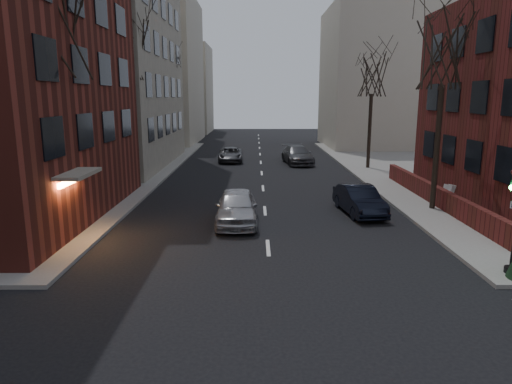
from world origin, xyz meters
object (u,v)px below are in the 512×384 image
Objects in this scene: tree_left_c at (169,74)px; car_lane_silver at (237,207)px; tree_left_b at (129,50)px; car_lane_gray at (297,155)px; streetlamp_near at (126,125)px; tree_right_a at (445,52)px; sandwich_board at (450,193)px; tree_right_b at (372,75)px; parked_sedan at (359,200)px; car_lane_far at (231,155)px; streetlamp_far at (180,113)px; tree_left_a at (49,31)px.

tree_left_c is 2.06× the size of car_lane_silver.
tree_left_b is 2.28× the size of car_lane_silver.
tree_left_c is at bearing 105.85° from car_lane_silver.
tree_left_c is 1.78× the size of car_lane_gray.
streetlamp_near is 1.15× the size of car_lane_gray.
tree_right_a reaches higher than streetlamp_near.
tree_right_a is 9.95× the size of sandwich_board.
parked_sedan is (-4.00, -14.65, -6.86)m from tree_right_b.
car_lane_silver is at bearing -73.12° from tree_left_c.
car_lane_far is at bearing -30.15° from tree_left_c.
streetlamp_far reaches higher than sandwich_board.
tree_left_a reaches higher than tree_right_b.
tree_left_a is 16.00m from parked_sedan.
tree_right_a is at bearing -90.00° from tree_right_b.
car_lane_gray is at bearing 150.54° from tree_right_b.
tree_left_a reaches higher than car_lane_silver.
car_lane_silver is at bearing 176.02° from sandwich_board.
car_lane_gray reaches higher than sandwich_board.
streetlamp_near is at bearing 153.22° from parked_sedan.
tree_left_a is 10.78m from car_lane_silver.
streetlamp_far is (-17.00, 24.00, -3.79)m from tree_right_a.
streetlamp_far is (0.60, 2.00, -3.79)m from tree_left_c.
tree_left_a is 1.06× the size of tree_right_a.
tree_right_b is (17.60, -8.00, -0.44)m from tree_left_c.
sandwich_board is (19.10, -6.57, -8.27)m from tree_left_b.
tree_right_b reaches higher than car_lane_silver.
tree_left_a is 26.00m from tree_left_c.
tree_left_c reaches higher than parked_sedan.
tree_right_a is at bearing -24.44° from tree_left_b.
tree_left_b reaches higher than car_lane_gray.
tree_left_b is 14.66m from car_lane_far.
streetlamp_near is 1.34× the size of car_lane_far.
tree_right_b is (17.60, 18.00, -0.88)m from tree_left_a.
tree_left_a is 25.51m from car_lane_gray.
tree_right_b is 9.31m from car_lane_gray.
tree_right_a is 2.20× the size of parked_sedan.
car_lane_far is at bearing 105.11° from sandwich_board.
tree_right_b is at bearing -24.44° from tree_left_c.
tree_left_a is 0.95× the size of tree_left_b.
parked_sedan is 0.94× the size of car_lane_far.
tree_right_b reaches higher than streetlamp_far.
car_lane_gray is at bearing 107.92° from tree_right_a.
tree_left_a is 1.12× the size of tree_right_b.
car_lane_far is at bearing 60.17° from tree_left_b.
tree_right_b reaches higher than parked_sedan.
tree_right_a is at bearing 12.47° from car_lane_silver.
tree_left_a reaches higher than car_lane_gray.
tree_left_c is 18.40m from streetlamp_near.
tree_left_c is 29.02m from sandwich_board.
tree_left_a is 2.17× the size of car_lane_silver.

